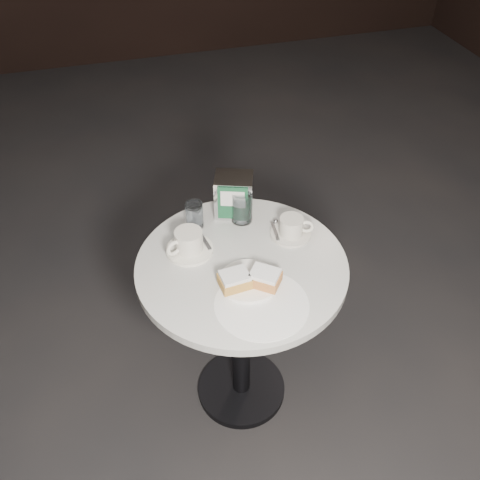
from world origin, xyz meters
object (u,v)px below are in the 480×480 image
Objects in this scene: beignet_plate at (249,280)px; napkin_dispenser at (234,195)px; coffee_cup_right at (291,228)px; water_glass_left at (195,215)px; cafe_table at (242,303)px; coffee_cup_left at (189,243)px; water_glass_right at (242,206)px.

beignet_plate is 0.37m from napkin_dispenser.
water_glass_left is at bearing 176.92° from coffee_cup_right.
water_glass_left is at bearing 114.89° from cafe_table.
coffee_cup_left is 0.13m from water_glass_left.
coffee_cup_right is 0.24m from napkin_dispenser.
cafe_table is at bearing -65.11° from water_glass_left.
water_glass_right is 0.76× the size of napkin_dispenser.
napkin_dispenser reaches higher than water_glass_right.
beignet_plate is 1.83× the size of water_glass_right.
napkin_dispenser is at bearing 108.35° from water_glass_right.
cafe_table is 4.63× the size of napkin_dispenser.
coffee_cup_right is 0.34m from water_glass_left.
cafe_table is 0.30m from coffee_cup_left.
water_glass_right is at bearing 73.81° from cafe_table.
water_glass_left reaches higher than coffee_cup_left.
beignet_plate is at bearing -116.65° from coffee_cup_right.
coffee_cup_right is at bearing -42.08° from water_glass_right.
water_glass_right is at bearing 78.01° from beignet_plate.
coffee_cup_right is 1.85× the size of water_glass_left.
water_glass_left is (-0.31, 0.14, 0.02)m from coffee_cup_right.
coffee_cup_left reaches higher than cafe_table.
water_glass_left is at bearing 107.10° from beignet_plate.
water_glass_right reaches higher than water_glass_left.
water_glass_right is 0.05m from napkin_dispenser.
coffee_cup_left is at bearing -152.84° from water_glass_right.
water_glass_left is 0.61× the size of napkin_dispenser.
coffee_cup_left is 1.72× the size of water_glass_right.
coffee_cup_left is 1.31× the size of napkin_dispenser.
cafe_table is 4.09× the size of coffee_cup_right.
beignet_plate is at bearing -72.90° from water_glass_left.
cafe_table is 0.24m from beignet_plate.
coffee_cup_left is 2.14× the size of water_glass_left.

